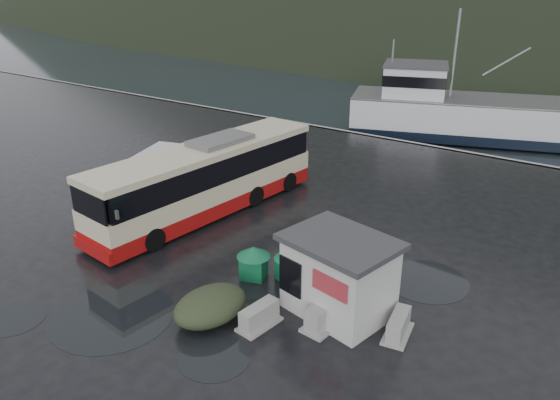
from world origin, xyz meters
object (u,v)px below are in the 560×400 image
Objects in this scene: white_van at (153,205)px; ticket_kiosk at (337,311)px; waste_bin_right at (254,277)px; waste_bin_left at (291,279)px; dome_tent at (211,319)px; jersey_barrier_b at (325,325)px; coach_bus at (208,212)px; jersey_barrier_c at (397,335)px; fishing_trawler at (484,122)px; jersey_barrier_a at (259,325)px.

ticket_kiosk reaches higher than white_van.
ticket_kiosk is at bearing -3.62° from waste_bin_right.
white_van is 9.84m from waste_bin_left.
ticket_kiosk is at bearing -19.66° from waste_bin_left.
jersey_barrier_b is at bearing 28.93° from dome_tent.
coach_bus is 3.48× the size of ticket_kiosk.
waste_bin_left is at bearing 144.31° from jersey_barrier_b.
coach_bus reaches higher than ticket_kiosk.
fishing_trawler is at bearing 99.47° from jersey_barrier_c.
ticket_kiosk is at bearing -103.59° from fishing_trawler.
dome_tent is at bearing -158.95° from jersey_barrier_a.
waste_bin_left is 0.87× the size of jersey_barrier_c.
white_van reaches higher than dome_tent.
coach_bus is at bearing 0.82° from white_van.
ticket_kiosk is 0.92m from jersey_barrier_b.
jersey_barrier_c is at bearing -11.66° from waste_bin_left.
dome_tent is at bearing -41.65° from coach_bus.
jersey_barrier_b is 29.67m from fishing_trawler.
ticket_kiosk reaches higher than jersey_barrier_a.
dome_tent is 6.26m from jersey_barrier_c.
jersey_barrier_b is 2.39m from jersey_barrier_c.
white_van is 10.49m from dome_tent.
waste_bin_left is 27.75m from fishing_trawler.
waste_bin_left is at bearing 26.66° from waste_bin_right.
dome_tent is 1.73× the size of jersey_barrier_a.
dome_tent is at bearing -154.37° from jersey_barrier_c.
coach_bus reaches higher than waste_bin_left.
waste_bin_right is 0.05× the size of fishing_trawler.
jersey_barrier_c is at bearing -28.32° from white_van.
ticket_kiosk is at bearing -30.10° from white_van.
coach_bus is 7.38m from waste_bin_left.
jersey_barrier_b is (0.03, -0.92, 0.00)m from ticket_kiosk.
dome_tent is (5.87, -6.68, 0.00)m from coach_bus.
waste_bin_left is 3.11m from jersey_barrier_b.
coach_bus is 8.27× the size of jersey_barrier_c.
jersey_barrier_a is 0.89× the size of jersey_barrier_b.
waste_bin_right is 0.36× the size of ticket_kiosk.
fishing_trawler reaches higher than jersey_barrier_b.
waste_bin_left is 4.86m from jersey_barrier_c.
ticket_kiosk is at bearing 39.69° from dome_tent.
waste_bin_right is at bearing -34.55° from white_van.
jersey_barrier_a is 30.84m from fishing_trawler.
dome_tent is 0.11× the size of fishing_trawler.
waste_bin_right is at bearing 129.59° from jersey_barrier_a.
fishing_trawler is (-2.55, 29.56, 0.00)m from jersey_barrier_b.
ticket_kiosk is 2.30× the size of jersey_barrier_a.
jersey_barrier_c is at bearing 27.34° from jersey_barrier_a.
dome_tent is 4.38m from ticket_kiosk.
coach_bus is at bearing -123.81° from fishing_trawler.
fishing_trawler reaches higher than white_van.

